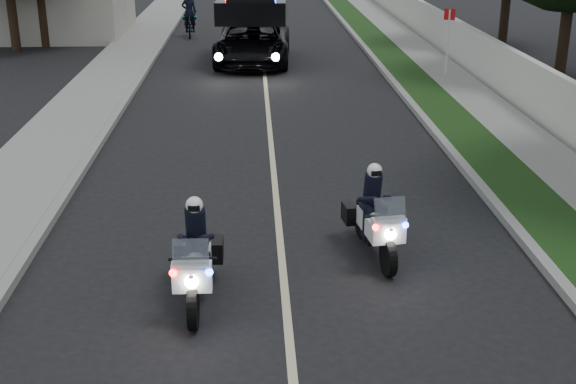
# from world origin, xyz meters

# --- Properties ---
(ground) EXTENTS (120.00, 120.00, 0.00)m
(ground) POSITION_xyz_m (0.00, 0.00, 0.00)
(ground) COLOR black
(ground) RESTS_ON ground
(curb_right) EXTENTS (0.20, 60.00, 0.15)m
(curb_right) POSITION_xyz_m (4.10, 10.00, 0.07)
(curb_right) COLOR gray
(curb_right) RESTS_ON ground
(grass_verge) EXTENTS (1.20, 60.00, 0.16)m
(grass_verge) POSITION_xyz_m (4.80, 10.00, 0.08)
(grass_verge) COLOR #193814
(grass_verge) RESTS_ON ground
(sidewalk_right) EXTENTS (1.40, 60.00, 0.16)m
(sidewalk_right) POSITION_xyz_m (6.10, 10.00, 0.08)
(sidewalk_right) COLOR gray
(sidewalk_right) RESTS_ON ground
(property_wall) EXTENTS (0.22, 60.00, 1.50)m
(property_wall) POSITION_xyz_m (7.10, 10.00, 0.75)
(property_wall) COLOR beige
(property_wall) RESTS_ON ground
(curb_left) EXTENTS (0.20, 60.00, 0.15)m
(curb_left) POSITION_xyz_m (-4.10, 10.00, 0.07)
(curb_left) COLOR gray
(curb_left) RESTS_ON ground
(sidewalk_left) EXTENTS (2.00, 60.00, 0.16)m
(sidewalk_left) POSITION_xyz_m (-5.20, 10.00, 0.08)
(sidewalk_left) COLOR gray
(sidewalk_left) RESTS_ON ground
(lane_marking) EXTENTS (0.12, 50.00, 0.01)m
(lane_marking) POSITION_xyz_m (0.00, 10.00, 0.00)
(lane_marking) COLOR #BFB78C
(lane_marking) RESTS_ON ground
(police_moto_left) EXTENTS (0.65, 1.82, 1.55)m
(police_moto_left) POSITION_xyz_m (-1.26, 1.14, 0.00)
(police_moto_left) COLOR white
(police_moto_left) RESTS_ON ground
(police_moto_right) EXTENTS (0.86, 1.86, 1.53)m
(police_moto_right) POSITION_xyz_m (1.50, 2.56, 0.00)
(police_moto_right) COLOR silver
(police_moto_right) RESTS_ON ground
(police_suv) EXTENTS (2.93, 5.78, 2.74)m
(police_suv) POSITION_xyz_m (-0.37, 19.19, 0.00)
(police_suv) COLOR black
(police_suv) RESTS_ON ground
(bicycle) EXTENTS (0.80, 1.90, 0.97)m
(bicycle) POSITION_xyz_m (-3.13, 25.30, 0.00)
(bicycle) COLOR black
(bicycle) RESTS_ON ground
(cyclist) EXTENTS (0.68, 0.50, 1.77)m
(cyclist) POSITION_xyz_m (-3.13, 25.30, 0.00)
(cyclist) COLOR black
(cyclist) RESTS_ON ground
(sign_post) EXTENTS (0.48, 0.48, 2.35)m
(sign_post) POSITION_xyz_m (6.00, 16.10, 0.00)
(sign_post) COLOR red
(sign_post) RESTS_ON ground
(tree_right_c) EXTENTS (6.76, 6.76, 10.18)m
(tree_right_c) POSITION_xyz_m (9.63, 15.52, 0.00)
(tree_right_c) COLOR black
(tree_right_c) RESTS_ON ground
(tree_right_e) EXTENTS (5.98, 5.98, 9.45)m
(tree_right_e) POSITION_xyz_m (9.78, 22.02, 0.00)
(tree_right_e) COLOR black
(tree_right_e) RESTS_ON ground
(tree_left_near) EXTENTS (6.47, 6.47, 9.13)m
(tree_left_near) POSITION_xyz_m (-8.84, 23.08, 0.00)
(tree_left_near) COLOR #193D14
(tree_left_near) RESTS_ON ground
(tree_left_far) EXTENTS (6.39, 6.39, 9.64)m
(tree_left_far) POSITION_xyz_m (-9.77, 22.13, 0.00)
(tree_left_far) COLOR black
(tree_left_far) RESTS_ON ground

